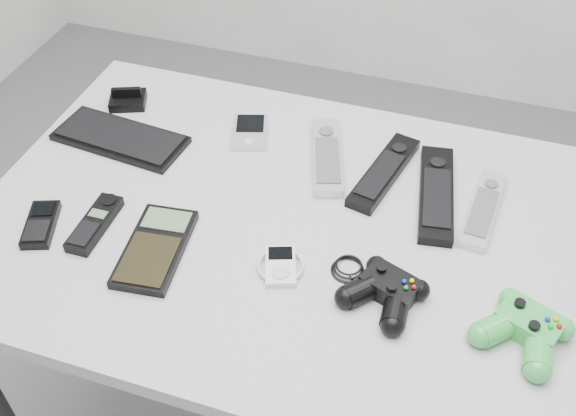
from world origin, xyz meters
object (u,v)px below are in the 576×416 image
(remote_silver_a, at_px, (327,156))
(remote_silver_b, at_px, (483,208))
(mobile_phone, at_px, (41,224))
(cordless_handset, at_px, (95,223))
(pda_keyboard, at_px, (120,138))
(mp3_player, at_px, (281,266))
(controller_green, at_px, (525,328))
(pda, at_px, (250,132))
(remote_black_b, at_px, (436,193))
(desk, at_px, (306,252))
(calculator, at_px, (155,248))
(controller_black, at_px, (386,290))
(remote_black_a, at_px, (384,171))

(remote_silver_a, distance_m, remote_silver_b, 0.32)
(mobile_phone, height_order, cordless_handset, cordless_handset)
(pda_keyboard, bearing_deg, mp3_player, -22.31)
(remote_silver_b, bearing_deg, controller_green, -65.60)
(pda, xyz_separation_m, mp3_player, (0.18, -0.33, -0.00))
(pda, relative_size, cordless_handset, 0.78)
(controller_green, bearing_deg, remote_silver_b, 131.65)
(remote_silver_a, bearing_deg, remote_silver_b, -27.28)
(remote_silver_b, bearing_deg, remote_black_b, 177.00)
(remote_black_b, xyz_separation_m, mp3_player, (-0.22, -0.26, -0.00))
(desk, distance_m, remote_silver_b, 0.33)
(remote_silver_a, distance_m, mobile_phone, 0.55)
(remote_silver_a, height_order, mp3_player, remote_silver_a)
(desk, distance_m, remote_black_b, 0.27)
(desk, relative_size, pda, 10.98)
(cordless_handset, relative_size, calculator, 0.73)
(pda_keyboard, relative_size, controller_green, 1.91)
(controller_black, bearing_deg, controller_green, 18.34)
(mp3_player, bearing_deg, calculator, 168.44)
(remote_black_a, xyz_separation_m, cordless_handset, (-0.46, -0.30, -0.00))
(remote_black_b, distance_m, mobile_phone, 0.72)
(desk, distance_m, controller_black, 0.22)
(desk, relative_size, controller_green, 8.47)
(remote_black_b, relative_size, controller_black, 1.20)
(desk, relative_size, remote_black_b, 4.71)
(mobile_phone, height_order, calculator, same)
(desk, height_order, remote_black_a, remote_black_a)
(controller_green, bearing_deg, mobile_phone, -155.52)
(calculator, bearing_deg, remote_silver_b, 21.04)
(controller_black, bearing_deg, mp3_player, -161.91)
(remote_black_a, bearing_deg, pda, -175.34)
(remote_silver_b, relative_size, controller_black, 0.98)
(pda, distance_m, controller_black, 0.49)
(remote_silver_a, height_order, controller_green, controller_green)
(desk, xyz_separation_m, controller_green, (0.38, -0.13, 0.09))
(cordless_handset, relative_size, controller_green, 0.99)
(pda_keyboard, relative_size, remote_black_b, 1.06)
(pda_keyboard, xyz_separation_m, remote_silver_b, (0.73, 0.02, 0.00))
(calculator, bearing_deg, controller_black, -3.16)
(remote_black_a, xyz_separation_m, controller_black, (0.07, -0.29, 0.01))
(controller_black, xyz_separation_m, controller_green, (0.22, -0.01, 0.00))
(pda, height_order, controller_green, controller_green)
(desk, relative_size, calculator, 6.26)
(desk, height_order, remote_black_b, remote_black_b)
(remote_silver_b, distance_m, cordless_handset, 0.70)
(remote_silver_b, height_order, controller_green, controller_green)
(mp3_player, height_order, controller_green, controller_green)
(pda, bearing_deg, remote_silver_a, -27.17)
(remote_silver_b, bearing_deg, desk, -150.38)
(cordless_handset, bearing_deg, remote_black_b, 24.33)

